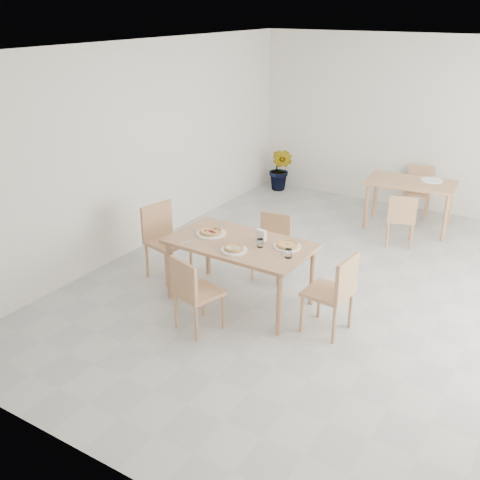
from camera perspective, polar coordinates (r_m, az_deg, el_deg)
The scene contains 21 objects.
main_table at distance 6.32m, azimuth -0.00°, elevation -0.85°, with size 1.62×0.94×0.75m.
chair_south at distance 5.84m, azimuth -4.82°, elevation -5.04°, with size 0.52×0.52×0.84m.
chair_north at distance 7.05m, azimuth 3.33°, elevation -0.11°, with size 0.45×0.45×0.80m.
chair_west at distance 7.08m, azimuth -7.79°, elevation 0.46°, with size 0.55×0.55×0.93m.
chair_east at distance 5.86m, azimuth 9.66°, elevation -4.92°, with size 0.47×0.47×0.89m.
plate_margherita at distance 6.17m, azimuth 4.82°, elevation -0.67°, with size 0.30×0.30×0.02m, color white.
plate_mushroom at distance 6.06m, azimuth -0.60°, elevation -1.03°, with size 0.29×0.29×0.02m, color white.
plate_pepperoni at distance 6.51m, azimuth -2.97°, elevation 0.68°, with size 0.34×0.34×0.02m, color white.
pizza_margherita at distance 6.16m, azimuth 4.83°, elevation -0.48°, with size 0.28×0.28×0.03m.
pizza_mushroom at distance 6.06m, azimuth -0.60°, elevation -0.83°, with size 0.26×0.26×0.03m.
pizza_pepperoni at distance 6.50m, azimuth -2.97°, elevation 0.87°, with size 0.34×0.34×0.03m.
tumbler_a at distance 6.15m, azimuth 2.06°, elevation -0.32°, with size 0.07×0.07×0.09m, color white.
tumbler_b at distance 5.91m, azimuth 4.93°, elevation -1.37°, with size 0.07×0.07×0.10m, color white.
napkin_holder at distance 6.28m, azimuth 2.15°, elevation 0.41°, with size 0.13×0.07×0.14m.
fork_a at distance 5.95m, azimuth 4.07°, elevation -1.66°, with size 0.01×0.17×0.01m, color silver.
fork_b at distance 6.32m, azimuth -5.47°, elevation -0.16°, with size 0.02×0.19×0.01m, color silver.
second_table at distance 8.87m, azimuth 16.95°, elevation 5.11°, with size 1.36×0.87×0.75m.
chair_back_s at distance 8.22m, azimuth 16.07°, elevation 2.32°, with size 0.48×0.48×0.77m.
chair_back_n at distance 9.59m, azimuth 17.69°, elevation 5.16°, with size 0.44×0.44×0.80m.
plate_empty at distance 8.96m, azimuth 18.91°, elevation 5.77°, with size 0.32×0.32×0.02m, color white.
potted_plant at distance 10.39m, azimuth 4.15°, elevation 7.17°, with size 0.44×0.35×0.80m, color #356E21.
Camera 1 is at (2.08, -5.72, 3.23)m, focal length 42.00 mm.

